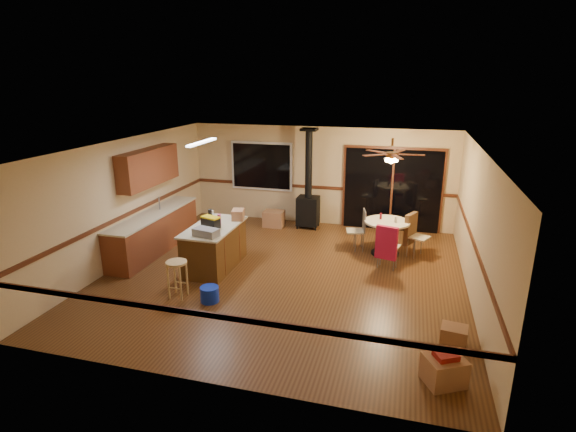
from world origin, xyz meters
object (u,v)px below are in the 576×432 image
at_px(chair_right, 412,229).
at_px(box_corner_b, 454,336).
at_px(chair_left, 360,225).
at_px(box_under_window, 274,219).
at_px(toolbox_grey, 206,232).
at_px(toolbox_black, 211,223).
at_px(bar_stool, 178,279).
at_px(wood_stove, 308,201).
at_px(blue_bucket, 210,294).
at_px(kitchen_island, 215,247).
at_px(dining_table, 386,231).
at_px(box_corner_a, 444,370).
at_px(chair_near, 387,243).

relative_size(chair_right, box_corner_b, 1.87).
bearing_deg(chair_left, chair_right, 0.38).
bearing_deg(box_corner_b, box_under_window, 132.15).
bearing_deg(chair_left, toolbox_grey, -138.61).
distance_m(toolbox_black, chair_left, 3.41).
bearing_deg(chair_right, bar_stool, -141.47).
bearing_deg(wood_stove, toolbox_black, -112.53).
relative_size(toolbox_black, chair_left, 0.72).
bearing_deg(toolbox_black, blue_bucket, -68.03).
bearing_deg(toolbox_grey, chair_left, 41.39).
height_order(wood_stove, box_under_window, wood_stove).
bearing_deg(kitchen_island, dining_table, 26.08).
height_order(dining_table, chair_left, chair_left).
bearing_deg(wood_stove, box_corner_b, -55.45).
relative_size(chair_right, box_corner_a, 1.43).
distance_m(chair_near, chair_right, 1.12).
xyz_separation_m(toolbox_grey, box_corner_a, (4.30, -2.10, -0.79)).
distance_m(kitchen_island, box_corner_b, 4.93).
relative_size(toolbox_grey, chair_left, 0.93).
height_order(kitchen_island, box_corner_b, kitchen_island).
height_order(chair_left, box_under_window, chair_left).
distance_m(toolbox_grey, box_corner_b, 4.71).
relative_size(chair_left, box_corner_b, 1.38).
xyz_separation_m(kitchen_island, blue_bucket, (0.53, -1.43, -0.31)).
relative_size(toolbox_grey, box_corner_b, 1.28).
relative_size(blue_bucket, dining_table, 0.33).
distance_m(kitchen_island, chair_near, 3.55).
xyz_separation_m(wood_stove, bar_stool, (-1.39, -4.46, -0.39)).
bearing_deg(kitchen_island, chair_near, 12.84).
relative_size(toolbox_black, box_corner_b, 0.99).
xyz_separation_m(chair_left, chair_near, (0.65, -1.00, 0.01)).
bearing_deg(bar_stool, wood_stove, 72.67).
bearing_deg(kitchen_island, box_under_window, 82.05).
bearing_deg(box_corner_a, chair_right, 96.04).
xyz_separation_m(dining_table, box_corner_b, (1.20, -3.41, -0.38)).
xyz_separation_m(toolbox_grey, chair_near, (3.34, 1.37, -0.38)).
bearing_deg(chair_left, box_corner_b, -63.02).
height_order(toolbox_black, box_corner_b, toolbox_black).
relative_size(kitchen_island, chair_near, 2.40).
height_order(box_under_window, box_corner_a, box_under_window).
distance_m(toolbox_black, box_corner_a, 5.18).
xyz_separation_m(wood_stove, dining_table, (2.10, -1.39, -0.19)).
bearing_deg(toolbox_black, dining_table, 27.41).
height_order(kitchen_island, chair_near, chair_near).
distance_m(blue_bucket, box_under_window, 4.33).
bearing_deg(chair_right, toolbox_black, -154.31).
relative_size(toolbox_grey, blue_bucket, 1.45).
bearing_deg(blue_bucket, toolbox_grey, 116.12).
bearing_deg(box_under_window, kitchen_island, -97.95).
xyz_separation_m(wood_stove, chair_right, (2.63, -1.26, -0.13)).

